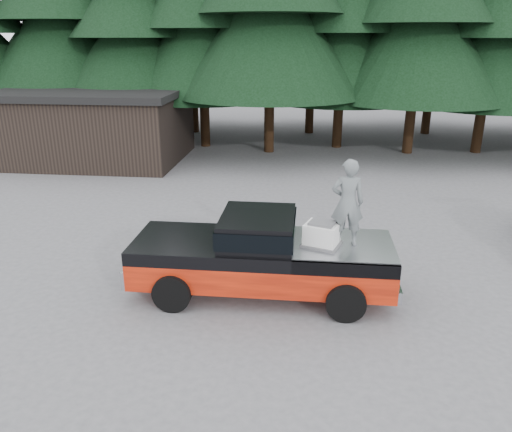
# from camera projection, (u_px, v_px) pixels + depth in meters

# --- Properties ---
(ground) EXTENTS (120.00, 120.00, 0.00)m
(ground) POSITION_uv_depth(u_px,v_px,m) (259.00, 285.00, 11.96)
(ground) COLOR #545456
(ground) RESTS_ON ground
(pickup_truck) EXTENTS (6.00, 2.04, 1.33)m
(pickup_truck) POSITION_uv_depth(u_px,v_px,m) (262.00, 267.00, 11.39)
(pickup_truck) COLOR red
(pickup_truck) RESTS_ON ground
(truck_cab) EXTENTS (1.66, 1.90, 0.59)m
(truck_cab) POSITION_uv_depth(u_px,v_px,m) (258.00, 228.00, 11.07)
(truck_cab) COLOR black
(truck_cab) RESTS_ON pickup_truck
(air_compressor) EXTENTS (0.85, 0.77, 0.48)m
(air_compressor) POSITION_uv_depth(u_px,v_px,m) (322.00, 235.00, 10.79)
(air_compressor) COLOR white
(air_compressor) RESTS_ON pickup_truck
(man_on_bed) EXTENTS (0.72, 0.50, 1.92)m
(man_on_bed) POSITION_uv_depth(u_px,v_px,m) (348.00, 203.00, 10.61)
(man_on_bed) COLOR slate
(man_on_bed) RESTS_ON pickup_truck
(utility_building) EXTENTS (8.40, 6.40, 3.30)m
(utility_building) POSITION_uv_depth(u_px,v_px,m) (96.00, 124.00, 23.51)
(utility_building) COLOR black
(utility_building) RESTS_ON ground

